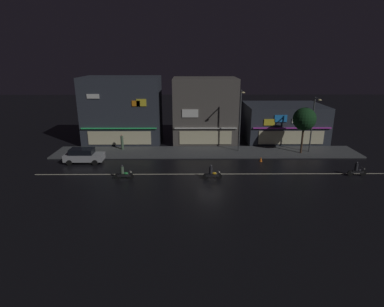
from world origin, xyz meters
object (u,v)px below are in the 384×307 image
at_px(parked_car_near_kerb, 84,155).
at_px(motorcycle_opposite_lane, 123,173).
at_px(motorcycle_lead, 212,173).
at_px(streetlamp_west, 240,116).
at_px(motorcycle_following, 357,170).
at_px(pedestrian_on_sidewalk, 122,142).
at_px(streetlamp_mid, 313,120).
at_px(traffic_cone, 261,159).

bearing_deg(parked_car_near_kerb, motorcycle_opposite_lane, 137.43).
bearing_deg(motorcycle_opposite_lane, motorcycle_lead, -177.92).
bearing_deg(parked_car_near_kerb, streetlamp_west, -168.04).
height_order(streetlamp_west, parked_car_near_kerb, streetlamp_west).
bearing_deg(motorcycle_following, streetlamp_west, -46.07).
bearing_deg(pedestrian_on_sidewalk, motorcycle_opposite_lane, -58.17).
height_order(streetlamp_mid, traffic_cone, streetlamp_mid).
bearing_deg(motorcycle_lead, traffic_cone, -141.39).
xyz_separation_m(parked_car_near_kerb, motorcycle_lead, (14.16, -5.12, -0.24)).
bearing_deg(streetlamp_west, parked_car_near_kerb, -168.04).
distance_m(streetlamp_mid, motorcycle_opposite_lane, 23.35).
xyz_separation_m(pedestrian_on_sidewalk, motorcycle_following, (25.48, -9.26, -0.43)).
xyz_separation_m(streetlamp_mid, motorcycle_lead, (-12.82, -8.51, -3.55)).
bearing_deg(streetlamp_mid, motorcycle_following, -76.59).
relative_size(streetlamp_west, motorcycle_opposite_lane, 4.01).
bearing_deg(parked_car_near_kerb, pedestrian_on_sidewalk, -124.39).
height_order(streetlamp_west, streetlamp_mid, streetlamp_west).
xyz_separation_m(pedestrian_on_sidewalk, motorcycle_opposite_lane, (2.14, -9.95, -0.43)).
xyz_separation_m(motorcycle_opposite_lane, traffic_cone, (14.70, 5.32, -0.36)).
distance_m(motorcycle_following, motorcycle_opposite_lane, 23.34).
bearing_deg(traffic_cone, pedestrian_on_sidewalk, 164.64).
bearing_deg(motorcycle_opposite_lane, motorcycle_following, -175.77).
relative_size(streetlamp_west, traffic_cone, 13.85).
distance_m(pedestrian_on_sidewalk, motorcycle_following, 27.11).
xyz_separation_m(streetlamp_west, traffic_cone, (2.01, -3.58, -4.32)).
bearing_deg(parked_car_near_kerb, motorcycle_following, 171.40).
bearing_deg(pedestrian_on_sidewalk, parked_car_near_kerb, -104.72).
height_order(pedestrian_on_sidewalk, traffic_cone, pedestrian_on_sidewalk).
distance_m(parked_car_near_kerb, traffic_cone, 20.20).
height_order(motorcycle_lead, motorcycle_opposite_lane, same).
bearing_deg(streetlamp_mid, motorcycle_opposite_lane, -158.56).
xyz_separation_m(motorcycle_following, motorcycle_opposite_lane, (-23.33, -0.69, 0.00)).
xyz_separation_m(streetlamp_mid, motorcycle_following, (1.85, -7.75, -3.55)).
bearing_deg(motorcycle_lead, motorcycle_following, 179.77).
distance_m(streetlamp_west, parked_car_near_kerb, 18.96).
relative_size(streetlamp_west, motorcycle_following, 4.01).
relative_size(parked_car_near_kerb, motorcycle_following, 2.26).
height_order(motorcycle_lead, motorcycle_following, same).
xyz_separation_m(streetlamp_west, motorcycle_lead, (-4.03, -8.97, -3.97)).
distance_m(streetlamp_mid, motorcycle_following, 8.72).
xyz_separation_m(parked_car_near_kerb, motorcycle_following, (28.83, -4.36, -0.24)).
distance_m(pedestrian_on_sidewalk, motorcycle_opposite_lane, 10.19).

